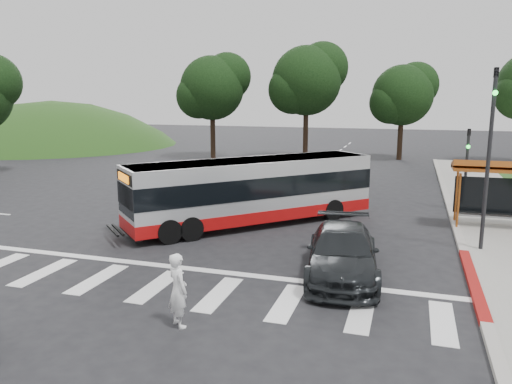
% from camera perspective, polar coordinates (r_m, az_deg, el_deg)
% --- Properties ---
extents(ground, '(140.00, 140.00, 0.00)m').
position_cam_1_polar(ground, '(19.61, -4.35, -5.54)').
color(ground, black).
rests_on(ground, ground).
extents(sidewalk_east, '(4.00, 40.00, 0.12)m').
position_cam_1_polar(sidewalk_east, '(26.34, 25.68, -2.18)').
color(sidewalk_east, gray).
rests_on(sidewalk_east, ground).
extents(curb_east, '(0.30, 40.00, 0.15)m').
position_cam_1_polar(curb_east, '(26.11, 21.35, -1.92)').
color(curb_east, '#9E9991').
rests_on(curb_east, ground).
extents(curb_east_red, '(0.32, 6.00, 0.15)m').
position_cam_1_polar(curb_east_red, '(16.51, 23.56, -9.39)').
color(curb_east_red, maroon).
rests_on(curb_east_red, ground).
extents(hillside_nw, '(44.00, 44.00, 10.00)m').
position_cam_1_polar(hillside_nw, '(61.68, -22.04, 5.01)').
color(hillside_nw, '#1D4415').
rests_on(hillside_nw, ground).
extents(crosswalk_ladder, '(18.00, 2.60, 0.01)m').
position_cam_1_polar(crosswalk_ladder, '(15.33, -11.38, -10.51)').
color(crosswalk_ladder, silver).
rests_on(crosswalk_ladder, ground).
extents(bus_shelter, '(4.20, 1.60, 2.86)m').
position_cam_1_polar(bus_shelter, '(23.09, 26.65, 1.81)').
color(bus_shelter, '#A2501B').
rests_on(bus_shelter, sidewalk_east).
extents(traffic_signal_ne_tall, '(0.18, 0.37, 6.50)m').
position_cam_1_polar(traffic_signal_ne_tall, '(19.19, 25.16, 4.90)').
color(traffic_signal_ne_tall, black).
rests_on(traffic_signal_ne_tall, ground).
extents(traffic_signal_ne_short, '(0.18, 0.37, 4.00)m').
position_cam_1_polar(traffic_signal_ne_short, '(26.25, 22.95, 3.36)').
color(traffic_signal_ne_short, black).
rests_on(traffic_signal_ne_short, ground).
extents(tree_north_a, '(6.60, 6.15, 10.17)m').
position_cam_1_polar(tree_north_a, '(44.44, 5.92, 12.68)').
color(tree_north_a, black).
rests_on(tree_north_a, ground).
extents(tree_north_b, '(5.72, 5.33, 8.43)m').
position_cam_1_polar(tree_north_b, '(45.51, 16.49, 10.67)').
color(tree_north_b, black).
rests_on(tree_north_b, ground).
extents(tree_north_c, '(6.16, 5.74, 9.30)m').
position_cam_1_polar(tree_north_c, '(44.84, -4.92, 11.87)').
color(tree_north_c, black).
rests_on(tree_north_c, ground).
extents(transit_bus, '(9.40, 9.58, 2.85)m').
position_cam_1_polar(transit_bus, '(21.67, -0.38, -0.03)').
color(transit_bus, '#B4B6B9').
rests_on(transit_bus, ground).
extents(pedestrian, '(0.81, 0.77, 1.85)m').
position_cam_1_polar(pedestrian, '(12.46, -8.91, -11.00)').
color(pedestrian, white).
rests_on(pedestrian, ground).
extents(dark_sedan, '(2.82, 5.51, 1.53)m').
position_cam_1_polar(dark_sedan, '(15.85, 9.85, -6.82)').
color(dark_sedan, black).
rests_on(dark_sedan, ground).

